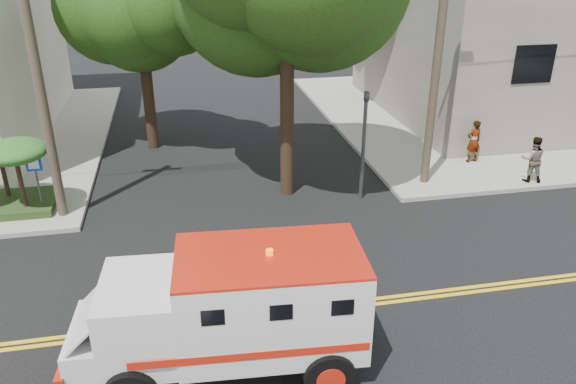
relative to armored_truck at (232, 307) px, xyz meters
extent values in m
plane|color=black|center=(1.17, 1.54, -1.46)|extent=(100.00, 100.00, 0.00)
cube|color=gray|center=(14.67, 15.04, -1.39)|extent=(17.00, 17.00, 0.15)
cube|color=#6C675D|center=(16.17, 15.54, 1.69)|extent=(14.00, 12.00, 6.00)
cylinder|color=#382D23|center=(-4.43, 7.54, 3.04)|extent=(0.28, 0.28, 9.00)
cylinder|color=#382D23|center=(7.47, 7.74, 3.04)|extent=(0.28, 0.28, 9.00)
cylinder|color=black|center=(2.67, 8.04, 2.04)|extent=(0.44, 0.44, 7.00)
cylinder|color=black|center=(-1.83, 13.54, 1.34)|extent=(0.44, 0.44, 5.60)
sphere|color=#1D3C10|center=(-1.83, 13.54, 4.14)|extent=(3.92, 3.92, 3.92)
cylinder|color=black|center=(9.67, 17.54, 1.51)|extent=(0.44, 0.44, 5.95)
cylinder|color=#3F3F42|center=(4.97, 7.14, 0.34)|extent=(0.12, 0.12, 3.60)
imported|color=#3F3F42|center=(4.97, 7.14, 1.69)|extent=(0.15, 0.18, 0.90)
cylinder|color=#3F3F42|center=(-5.03, 7.74, -0.46)|extent=(0.06, 0.06, 2.00)
cube|color=#0C33A5|center=(-5.03, 7.68, 0.34)|extent=(0.45, 0.03, 0.45)
cube|color=#1E3314|center=(-6.33, 8.34, -1.19)|extent=(3.20, 2.00, 0.24)
cylinder|color=black|center=(-6.23, 8.74, -0.39)|extent=(0.14, 0.14, 1.36)
cylinder|color=black|center=(-5.53, 7.84, -0.23)|extent=(0.14, 0.14, 1.68)
ellipsoid|color=#184A16|center=(-5.53, 7.84, 0.71)|extent=(1.91, 1.91, 0.66)
cube|color=silver|center=(0.73, -0.05, 0.11)|extent=(3.65, 2.31, 1.89)
cube|color=silver|center=(-1.69, 0.12, -0.07)|extent=(1.57, 2.08, 1.53)
cube|color=black|center=(-2.39, 0.17, 0.33)|extent=(0.16, 1.53, 0.63)
cube|color=silver|center=(-2.63, 0.19, -0.52)|extent=(0.93, 1.85, 0.63)
cube|color=#B31C0D|center=(-3.08, 0.22, -0.74)|extent=(0.30, 1.94, 0.31)
cube|color=#B31C0D|center=(0.73, -0.05, 1.08)|extent=(3.65, 2.31, 0.05)
cylinder|color=black|center=(-1.80, 1.14, -0.97)|extent=(1.01, 0.36, 0.99)
cylinder|color=black|center=(1.65, -1.13, -0.97)|extent=(1.01, 0.36, 0.99)
cylinder|color=black|center=(1.79, 0.88, -0.97)|extent=(1.01, 0.36, 0.99)
imported|color=gray|center=(9.97, 9.14, -0.51)|extent=(0.64, 0.46, 1.61)
imported|color=gray|center=(11.06, 7.04, -0.51)|extent=(0.94, 0.84, 1.62)
camera|label=1|loc=(-0.69, -8.87, 6.46)|focal=35.00mm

